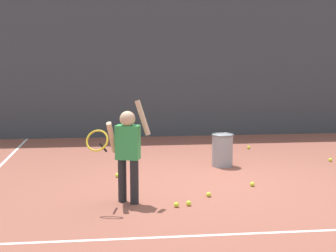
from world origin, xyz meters
name	(u,v)px	position (x,y,z in m)	size (l,w,h in m)	color
ground_plane	(211,182)	(0.00, 0.00, 0.00)	(20.00, 20.00, 0.00)	brown
court_line_baseline	(251,233)	(0.00, -2.17, 0.00)	(9.00, 0.05, 0.00)	white
back_fence_windscreen	(175,59)	(0.00, 4.32, 1.82)	(10.67, 0.08, 3.64)	#383D42
fence_post_1	(175,56)	(0.00, 4.38, 1.89)	(0.09, 0.09, 3.79)	slate
tennis_player	(127,148)	(-1.29, -0.90, 0.73)	(0.84, 0.57, 1.35)	#232326
ball_hopper	(222,150)	(0.41, 1.06, 0.29)	(0.38, 0.38, 0.56)	gray
tennis_ball_0	(131,145)	(-1.09, 3.09, 0.03)	(0.07, 0.07, 0.07)	#CCE033
tennis_ball_1	(330,160)	(2.43, 1.18, 0.03)	(0.07, 0.07, 0.07)	#CCE033
tennis_ball_2	(117,175)	(-1.41, 0.46, 0.03)	(0.07, 0.07, 0.07)	#CCE033
tennis_ball_3	(252,184)	(0.56, -0.30, 0.03)	(0.07, 0.07, 0.07)	#CCE033
tennis_ball_5	(209,194)	(-0.18, -0.75, 0.03)	(0.07, 0.07, 0.07)	#CCE033
tennis_ball_6	(176,205)	(-0.68, -1.16, 0.03)	(0.07, 0.07, 0.07)	#CCE033
tennis_ball_7	(189,203)	(-0.52, -1.11, 0.03)	(0.07, 0.07, 0.07)	#CCE033
tennis_ball_8	(249,147)	(1.30, 2.52, 0.03)	(0.07, 0.07, 0.07)	#CCE033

